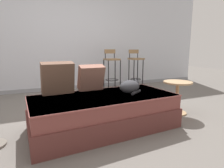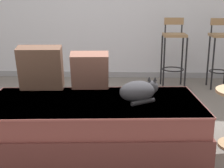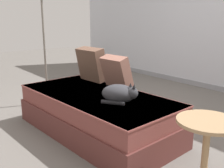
{
  "view_description": "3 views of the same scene",
  "coord_description": "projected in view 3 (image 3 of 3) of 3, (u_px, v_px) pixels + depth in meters",
  "views": [
    {
      "loc": [
        -0.81,
        -2.55,
        1.01
      ],
      "look_at": [
        0.15,
        -0.3,
        0.55
      ],
      "focal_mm": 30.0,
      "sensor_mm": 36.0,
      "label": 1
    },
    {
      "loc": [
        0.26,
        -2.89,
        1.26
      ],
      "look_at": [
        0.15,
        -0.3,
        0.55
      ],
      "focal_mm": 50.0,
      "sensor_mm": 36.0,
      "label": 2
    },
    {
      "loc": [
        2.18,
        -1.9,
        1.2
      ],
      "look_at": [
        0.15,
        -0.3,
        0.55
      ],
      "focal_mm": 42.0,
      "sensor_mm": 36.0,
      "label": 3
    }
  ],
  "objects": [
    {
      "name": "throw_pillow_corner",
      "position": [
        92.0,
        64.0,
        3.28
      ],
      "size": [
        0.42,
        0.24,
        0.42
      ],
      "color": "brown",
      "rests_on": "couch"
    },
    {
      "name": "wall_baseboard_trim",
      "position": [
        223.0,
        89.0,
        4.4
      ],
      "size": [
        8.0,
        0.02,
        0.09
      ],
      "primitive_type": "cube",
      "color": "gray",
      "rests_on": "ground"
    },
    {
      "name": "cat",
      "position": [
        120.0,
        94.0,
        2.45
      ],
      "size": [
        0.4,
        0.38,
        0.2
      ],
      "color": "#333338",
      "rests_on": "couch"
    },
    {
      "name": "ground_plane",
      "position": [
        124.0,
        123.0,
        3.09
      ],
      "size": [
        16.0,
        16.0,
        0.0
      ],
      "primitive_type": "plane",
      "color": "#66605B",
      "rests_on": "ground"
    },
    {
      "name": "side_table",
      "position": [
        206.0,
        144.0,
        1.86
      ],
      "size": [
        0.44,
        0.44,
        0.52
      ],
      "color": "tan",
      "rests_on": "ground"
    },
    {
      "name": "couch",
      "position": [
        96.0,
        113.0,
        2.8
      ],
      "size": [
        1.87,
        0.99,
        0.43
      ],
      "color": "brown",
      "rests_on": "ground"
    },
    {
      "name": "throw_pillow_middle",
      "position": [
        116.0,
        72.0,
        2.96
      ],
      "size": [
        0.36,
        0.25,
        0.37
      ],
      "color": "#936051",
      "rests_on": "couch"
    }
  ]
}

